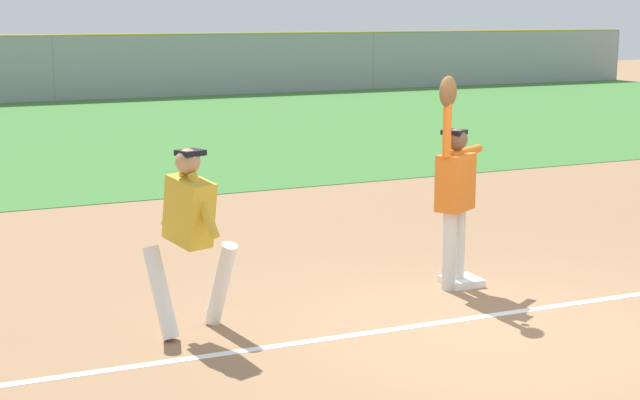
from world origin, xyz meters
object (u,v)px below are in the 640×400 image
at_px(fielder, 454,185).
at_px(parked_car_white, 95,73).
at_px(runner, 190,228).
at_px(parked_car_black, 214,71).
at_px(baseball, 448,101).
at_px(parked_car_red, 318,67).
at_px(first_base, 461,281).

distance_m(fielder, parked_car_white, 27.11).
height_order(runner, parked_car_white, runner).
height_order(fielder, parked_car_black, fielder).
bearing_deg(parked_car_black, fielder, -98.53).
relative_size(fielder, parked_car_black, 0.50).
relative_size(runner, baseball, 23.24).
height_order(parked_car_black, parked_car_red, same).
bearing_deg(runner, fielder, -14.57).
xyz_separation_m(first_base, fielder, (-0.15, -0.04, 1.08)).
bearing_deg(baseball, parked_car_black, 76.94).
height_order(fielder, baseball, fielder).
xyz_separation_m(runner, parked_car_red, (13.59, 27.17, -0.32)).
distance_m(parked_car_black, parked_car_red, 4.58).
relative_size(runner, parked_car_black, 0.38).
bearing_deg(parked_car_red, baseball, -117.62).
height_order(first_base, parked_car_red, parked_car_red).
relative_size(first_base, parked_car_red, 0.08).
bearing_deg(fielder, runner, 64.57).
height_order(parked_car_white, parked_car_black, same).
height_order(fielder, runner, fielder).
distance_m(fielder, baseball, 0.89).
relative_size(parked_car_white, parked_car_black, 1.01).
distance_m(first_base, fielder, 1.09).
distance_m(runner, parked_car_white, 27.68).
bearing_deg(runner, baseball, -13.74).
xyz_separation_m(baseball, parked_car_red, (10.72, 26.89, -1.33)).
bearing_deg(parked_car_white, parked_car_red, -6.06).
bearing_deg(parked_car_red, parked_car_white, 173.28).
distance_m(runner, parked_car_black, 28.28).
bearing_deg(parked_car_white, first_base, -98.35).
height_order(first_base, parked_car_white, parked_car_white).
bearing_deg(runner, parked_car_red, 44.27).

